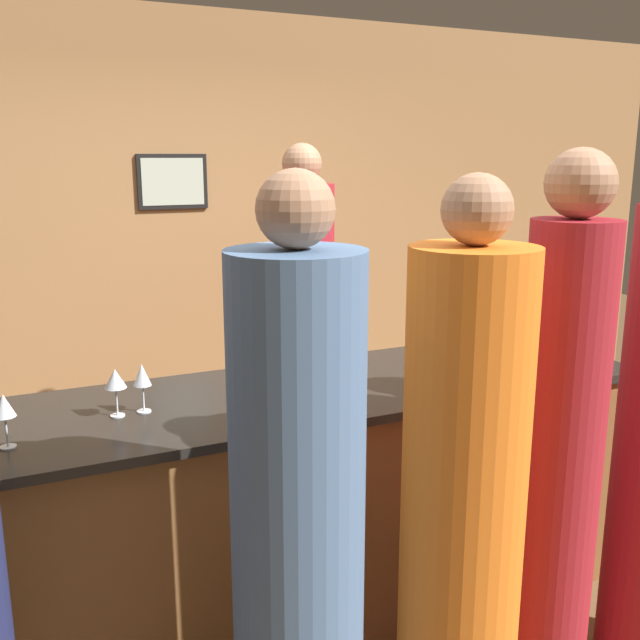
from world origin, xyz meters
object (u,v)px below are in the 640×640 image
guest_1 (559,450)px  guest_2 (298,541)px  bartender (303,348)px  wine_bottle_1 (511,341)px  guest_0 (463,503)px

guest_1 → guest_2: (-1.01, -0.08, -0.05)m
bartender → guest_1: (0.27, -1.59, -0.00)m
bartender → wine_bottle_1: size_ratio=6.74×
bartender → guest_1: size_ratio=1.02×
bartender → wine_bottle_1: bartender is taller
guest_1 → guest_2: size_ratio=1.03×
guest_1 → wine_bottle_1: (0.34, 0.68, 0.19)m
guest_2 → wine_bottle_1: size_ratio=6.43×
wine_bottle_1 → guest_0: bearing=-136.2°
bartender → wine_bottle_1: (0.61, -0.91, 0.19)m
bartender → guest_2: bartender is taller
bartender → wine_bottle_1: bearing=123.8°
bartender → guest_0: (-0.18, -1.67, -0.06)m
bartender → guest_2: 1.83m
bartender → guest_1: bartender is taller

